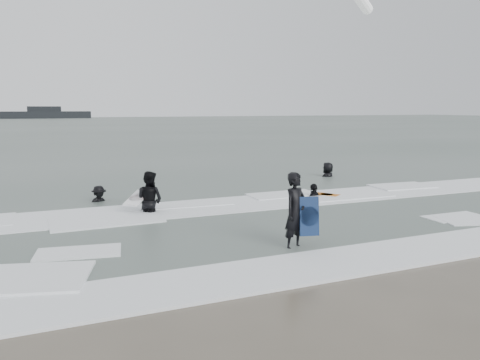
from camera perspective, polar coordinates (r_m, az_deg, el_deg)
name	(u,v)px	position (r m, az deg, el deg)	size (l,w,h in m)	color
ground	(320,256)	(11.30, 9.71, -9.17)	(320.00, 320.00, 0.00)	brown
sea	(84,126)	(89.35, -18.53, 6.22)	(320.00, 320.00, 0.00)	#47544C
surfer_centre	(295,249)	(11.76, 6.71, -8.38)	(0.71, 0.46, 1.94)	black
surfer_wading	(150,214)	(15.73, -10.93, -4.06)	(0.96, 0.75, 1.97)	black
surfer_breaker	(99,203)	(17.87, -16.78, -2.72)	(0.97, 0.56, 1.50)	black
surfer_right_near	(314,198)	(18.26, 9.01, -2.21)	(1.01, 0.42, 1.73)	black
surfer_right_far	(328,177)	(23.77, 10.64, 0.31)	(0.93, 0.61, 1.91)	black
surf_foam	(256,220)	(14.43, 1.95, -4.90)	(30.03, 9.06, 0.09)	white
bodyboards	(257,201)	(14.97, 2.08, -2.60)	(8.27, 6.26, 1.25)	#0F2046
vessel_horizon	(45,114)	(158.60, -22.72, 7.43)	(27.21, 4.86, 3.69)	black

